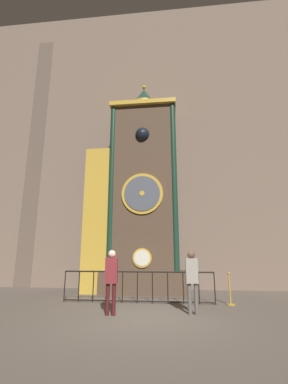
{
  "coord_description": "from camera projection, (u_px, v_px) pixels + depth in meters",
  "views": [
    {
      "loc": [
        0.86,
        -7.21,
        1.69
      ],
      "look_at": [
        -0.38,
        4.2,
        4.38
      ],
      "focal_mm": 24.0,
      "sensor_mm": 36.0,
      "label": 1
    }
  ],
  "objects": [
    {
      "name": "ground_plane",
      "position": [
        141.0,
        318.0,
        6.68
      ],
      "size": [
        28.0,
        28.0,
        0.0
      ],
      "primitive_type": "plane",
      "color": "brown"
    },
    {
      "name": "cathedral_back_wall",
      "position": [
        152.0,
        133.0,
        13.91
      ],
      "size": [
        24.0,
        0.32,
        15.94
      ],
      "color": "#7A6656",
      "rests_on": "ground_plane"
    },
    {
      "name": "clock_tower",
      "position": [
        136.0,
        196.0,
        11.77
      ],
      "size": [
        4.44,
        1.78,
        9.95
      ],
      "color": "brown",
      "rests_on": "ground_plane"
    },
    {
      "name": "railing_fence",
      "position": [
        137.0,
        285.0,
        8.83
      ],
      "size": [
        5.25,
        0.05,
        1.04
      ],
      "color": "black",
      "rests_on": "ground_plane"
    },
    {
      "name": "visitor_near",
      "position": [
        111.0,
        275.0,
        7.24
      ],
      "size": [
        0.36,
        0.26,
        1.74
      ],
      "rotation": [
        0.0,
        0.0,
        0.11
      ],
      "color": "#461518",
      "rests_on": "ground_plane"
    },
    {
      "name": "visitor_far",
      "position": [
        192.0,
        275.0,
        7.33
      ],
      "size": [
        0.35,
        0.23,
        1.73
      ],
      "rotation": [
        0.0,
        0.0,
        0.04
      ],
      "color": "#58554F",
      "rests_on": "ground_plane"
    },
    {
      "name": "stanchion_post",
      "position": [
        230.0,
        294.0,
        8.44
      ],
      "size": [
        0.28,
        0.28,
        1.04
      ],
      "color": "#B28E33",
      "rests_on": "ground_plane"
    }
  ]
}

